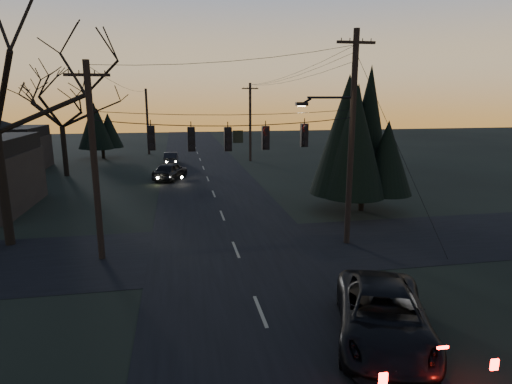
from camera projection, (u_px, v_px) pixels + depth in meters
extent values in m
cube|color=black|center=(216.00, 200.00, 29.67)|extent=(8.00, 120.00, 0.02)
cube|color=black|center=(236.00, 250.00, 20.07)|extent=(60.00, 7.00, 0.02)
cylinder|color=black|center=(229.00, 119.00, 18.70)|extent=(11.50, 0.04, 0.04)
cylinder|color=black|center=(4.00, 190.00, 20.22)|extent=(0.44, 0.44, 5.40)
cylinder|color=black|center=(361.00, 198.00, 26.93)|extent=(0.36, 0.36, 1.60)
cone|color=black|center=(365.00, 135.00, 26.07)|extent=(4.84, 4.84, 7.07)
cylinder|color=black|center=(65.00, 152.00, 38.37)|extent=(0.44, 0.44, 4.43)
cylinder|color=black|center=(103.00, 151.00, 49.73)|extent=(0.36, 0.36, 1.60)
cone|color=black|center=(101.00, 128.00, 49.14)|extent=(3.93, 3.93, 4.60)
imported|color=black|center=(383.00, 316.00, 12.48)|extent=(4.34, 6.11, 1.55)
imported|color=black|center=(170.00, 171.00, 36.91)|extent=(3.33, 4.82, 1.52)
imported|color=black|center=(171.00, 158.00, 45.59)|extent=(1.49, 3.87, 1.26)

